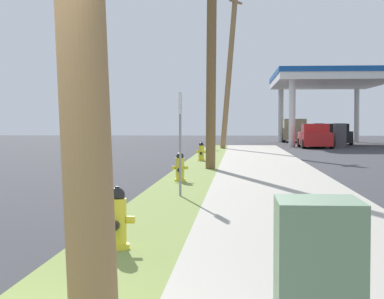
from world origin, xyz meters
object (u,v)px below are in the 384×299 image
Objects in this scene: fire_hydrant_third at (201,152)px; utility_pole_background at (229,67)px; utility_pole_midground at (212,27)px; truck_tan_at_forecourt at (296,131)px; fire_hydrant_nearest at (117,222)px; car_black_by_near_pump at (336,135)px; car_red_by_far_pump at (315,137)px; fire_hydrant_second at (180,169)px; utility_cabinet at (318,296)px; street_sign_post at (180,122)px; fire_hydrant_fourth at (213,144)px.

utility_pole_background reaches higher than fire_hydrant_third.
utility_pole_midground is 35.30m from truck_tan_at_forecourt.
utility_pole_background is at bearing 88.35° from fire_hydrant_nearest.
car_red_by_far_pump is at bearing -108.91° from car_black_by_near_pump.
truck_tan_at_forecourt is (-2.46, 6.38, 0.19)m from car_black_by_near_pump.
car_red_by_far_pump is at bearing 33.17° from utility_pole_background.
fire_hydrant_third is 0.17× the size of car_black_by_near_pump.
fire_hydrant_second is 0.08× the size of utility_pole_midground.
utility_pole_background is at bearing 91.62° from utility_cabinet.
street_sign_post reaches higher than fire_hydrant_nearest.
utility_pole_midground reaches higher than fire_hydrant_fourth.
utility_cabinet is 0.50× the size of street_sign_post.
fire_hydrant_nearest is at bearing -89.61° from fire_hydrant_second.
car_red_by_far_pump is (5.51, 3.60, -4.23)m from utility_pole_background.
car_black_by_near_pump reaches higher than fire_hydrant_second.
fire_hydrant_fourth is 0.17× the size of car_black_by_near_pump.
utility_pole_midground is 0.96× the size of utility_pole_background.
street_sign_post reaches higher than fire_hydrant_fourth.
utility_pole_midground is at bearing -105.43° from car_red_by_far_pump.
fire_hydrant_nearest is 0.13× the size of truck_tan_at_forecourt.
fire_hydrant_fourth is 16.49m from car_black_by_near_pump.
utility_pole_background reaches higher than utility_pole_midground.
car_black_by_near_pump is at bearing 74.95° from fire_hydrant_second.
utility_pole_background reaches higher than fire_hydrant_fourth.
street_sign_post is (-0.30, -8.12, -3.14)m from utility_pole_midground.
street_sign_post is at bearing -101.86° from car_red_by_far_pump.
utility_pole_background reaches higher than fire_hydrant_second.
utility_cabinet is at bearing -80.03° from street_sign_post.
fire_hydrant_third is at bearing -94.02° from utility_pole_background.
utility_cabinet is 0.19× the size of truck_tan_at_forecourt.
street_sign_post is 37.34m from car_black_by_near_pump.
utility_pole_midground is at bearing -99.51° from truck_tan_at_forecourt.
utility_pole_background is (0.90, 31.36, 4.51)m from fire_hydrant_nearest.
car_black_by_near_pump is 7.40m from car_red_by_far_pump.
car_black_by_near_pump is 6.84m from truck_tan_at_forecourt.
utility_pole_background reaches higher than utility_cabinet.
fire_hydrant_third is at bearing -101.91° from truck_tan_at_forecourt.
fire_hydrant_second is 0.71× the size of utility_cabinet.
utility_cabinet is at bearing -94.88° from truck_tan_at_forecourt.
car_black_by_near_pump is at bearing -68.95° from truck_tan_at_forecourt.
utility_pole_background is at bearing 85.98° from fire_hydrant_third.
fire_hydrant_nearest is 1.00× the size of fire_hydrant_fourth.
fire_hydrant_fourth is 5.68m from utility_pole_background.
truck_tan_at_forecourt is (4.45, 52.10, 0.31)m from utility_cabinet.
car_red_by_far_pump is (-2.40, -7.00, 0.00)m from car_black_by_near_pump.
utility_cabinet is at bearing -84.95° from fire_hydrant_third.
utility_pole_background is at bearing -107.78° from truck_tan_at_forecourt.
utility_pole_background reaches higher than car_red_by_far_pump.
car_red_by_far_pump is (6.38, 6.95, 0.28)m from fire_hydrant_fourth.
car_black_by_near_pump is (8.26, 28.22, -4.05)m from utility_pole_midground.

